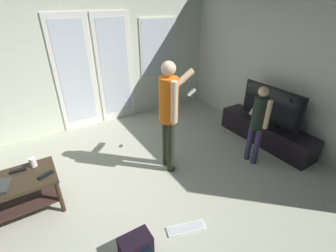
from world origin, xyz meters
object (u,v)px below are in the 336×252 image
(coffee_table, at_px, (13,191))
(person_adult, at_px, (169,109))
(flat_screen_tv, at_px, (271,105))
(tv_remote_black, at_px, (18,170))
(dvd_remote_slim, at_px, (46,175))
(tv_stand, at_px, (265,132))
(cup_near_edge, at_px, (33,162))
(loose_keyboard, at_px, (186,228))
(person_child, at_px, (258,119))
(backpack, at_px, (136,246))

(coffee_table, distance_m, person_adult, 2.10)
(flat_screen_tv, distance_m, tv_remote_black, 3.80)
(dvd_remote_slim, bearing_deg, tv_stand, -26.87)
(flat_screen_tv, xyz_separation_m, dvd_remote_slim, (-3.47, 0.37, -0.21))
(cup_near_edge, bearing_deg, loose_keyboard, -47.22)
(person_adult, relative_size, person_child, 1.31)
(coffee_table, bearing_deg, flat_screen_tv, -7.10)
(person_adult, xyz_separation_m, loose_keyboard, (-0.44, -1.06, -0.96))
(person_child, distance_m, cup_near_edge, 3.06)
(cup_near_edge, bearing_deg, backpack, -63.04)
(flat_screen_tv, height_order, loose_keyboard, flat_screen_tv)
(tv_remote_black, xyz_separation_m, dvd_remote_slim, (0.27, -0.26, 0.00))
(coffee_table, height_order, backpack, coffee_table)
(person_adult, bearing_deg, loose_keyboard, -112.59)
(person_child, height_order, dvd_remote_slim, person_child)
(flat_screen_tv, bearing_deg, tv_remote_black, 170.50)
(cup_near_edge, height_order, dvd_remote_slim, cup_near_edge)
(flat_screen_tv, bearing_deg, person_child, -157.83)
(coffee_table, relative_size, backpack, 2.99)
(tv_stand, relative_size, dvd_remote_slim, 10.14)
(person_child, relative_size, backpack, 3.88)
(tv_remote_black, relative_size, dvd_remote_slim, 1.00)
(tv_remote_black, bearing_deg, cup_near_edge, 7.17)
(flat_screen_tv, height_order, backpack, flat_screen_tv)
(person_child, distance_m, dvd_remote_slim, 2.90)
(tv_stand, xyz_separation_m, person_child, (-0.65, -0.26, 0.55))
(tv_remote_black, distance_m, dvd_remote_slim, 0.37)
(coffee_table, bearing_deg, person_child, -13.13)
(tv_stand, height_order, person_adult, person_adult)
(coffee_table, height_order, cup_near_edge, cup_near_edge)
(person_child, bearing_deg, tv_remote_black, 163.90)
(person_adult, bearing_deg, tv_stand, -9.19)
(loose_keyboard, bearing_deg, person_child, 17.00)
(coffee_table, bearing_deg, dvd_remote_slim, -17.14)
(cup_near_edge, bearing_deg, tv_stand, -10.17)
(loose_keyboard, xyz_separation_m, cup_near_edge, (-1.30, 1.40, 0.54))
(dvd_remote_slim, bearing_deg, backpack, -82.21)
(tv_stand, relative_size, flat_screen_tv, 1.55)
(backpack, bearing_deg, dvd_remote_slim, 118.59)
(loose_keyboard, bearing_deg, backpack, 176.95)
(person_adult, height_order, loose_keyboard, person_adult)
(tv_remote_black, bearing_deg, coffee_table, -120.28)
(person_adult, relative_size, loose_keyboard, 3.54)
(person_child, bearing_deg, coffee_table, 166.87)
(tv_stand, height_order, backpack, tv_stand)
(flat_screen_tv, relative_size, person_child, 0.90)
(tv_stand, height_order, dvd_remote_slim, dvd_remote_slim)
(backpack, distance_m, loose_keyboard, 0.61)
(coffee_table, height_order, tv_remote_black, tv_remote_black)
(tv_stand, xyz_separation_m, dvd_remote_slim, (-3.48, 0.37, 0.31))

